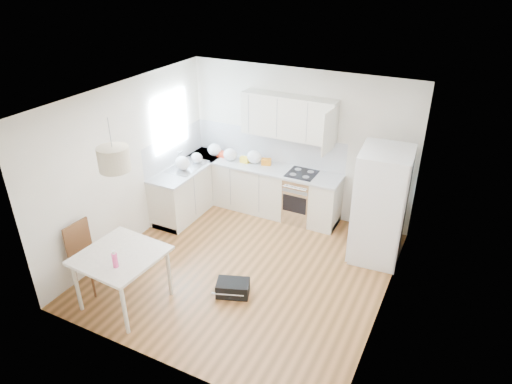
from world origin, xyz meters
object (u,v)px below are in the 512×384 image
refrigerator (382,205)px  dining_table (121,260)px  dining_chair (91,257)px  gym_bag (233,288)px

refrigerator → dining_table: refrigerator is taller
refrigerator → dining_chair: 4.42m
dining_table → gym_bag: bearing=36.4°
dining_chair → gym_bag: dining_chair is taller
refrigerator → dining_chair: size_ratio=1.79×
refrigerator → dining_table: bearing=-140.8°
refrigerator → dining_chair: refrigerator is taller
dining_table → gym_bag: size_ratio=2.36×
dining_chair → dining_table: bearing=-2.4°
refrigerator → dining_table: (-2.85, -2.73, -0.19)m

